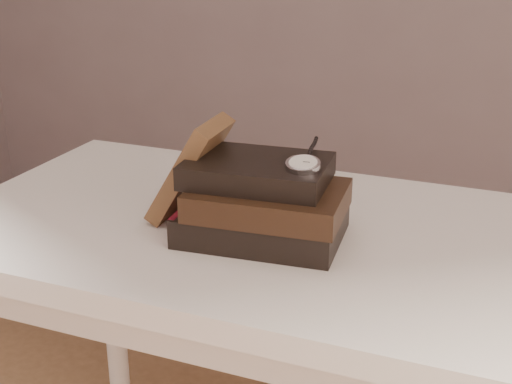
% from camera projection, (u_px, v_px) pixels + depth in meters
% --- Properties ---
extents(table, '(1.00, 0.60, 0.75)m').
position_uv_depth(table, '(244.00, 270.00, 1.21)').
color(table, white).
rests_on(table, ground).
extents(book_stack, '(0.27, 0.19, 0.13)m').
position_uv_depth(book_stack, '(263.00, 203.00, 1.09)').
color(book_stack, black).
rests_on(book_stack, table).
extents(journal, '(0.13, 0.12, 0.17)m').
position_uv_depth(journal, '(190.00, 169.00, 1.15)').
color(journal, '#472D1B').
rests_on(journal, table).
extents(pocket_watch, '(0.06, 0.16, 0.02)m').
position_uv_depth(pocket_watch, '(304.00, 163.00, 1.04)').
color(pocket_watch, silver).
rests_on(pocket_watch, book_stack).
extents(eyeglasses, '(0.11, 0.13, 0.05)m').
position_uv_depth(eyeglasses, '(226.00, 172.00, 1.19)').
color(eyeglasses, silver).
rests_on(eyeglasses, book_stack).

